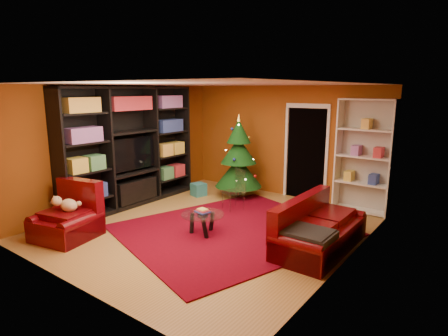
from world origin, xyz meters
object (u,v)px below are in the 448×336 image
Objects in this scene: gift_box_red at (236,190)px; christmas_tree at (239,157)px; coffee_table at (203,224)px; dog at (69,205)px; white_bookshelf at (364,157)px; sofa at (321,224)px; rug at (232,230)px; gift_box_teal at (199,189)px; media_unit at (130,147)px; acrylic_chair at (233,192)px; armchair at (65,216)px.

christmas_tree is at bearing -30.70° from gift_box_red.
dog is at bearing -139.88° from coffee_table.
coffee_table is (-1.82, -2.97, -0.97)m from white_bookshelf.
white_bookshelf is at bearing 2.16° from sofa.
white_bookshelf is at bearing 58.81° from rug.
dog is at bearing -91.11° from gift_box_teal.
sofa reaches higher than gift_box_teal.
sofa is (0.07, -2.30, -0.75)m from white_bookshelf.
gift_box_red is at bearing 149.30° from christmas_tree.
rug is 0.58m from coffee_table.
media_unit is 4.29× the size of acrylic_chair.
gift_box_red is 0.26× the size of coffee_table.
christmas_tree is 0.83× the size of white_bookshelf.
white_bookshelf is at bearing 12.12° from christmas_tree.
coffee_table is at bearing 109.84° from sofa.
white_bookshelf is 5.71m from dog.
white_bookshelf is 1.25× the size of sofa.
media_unit reaches higher than rug.
white_bookshelf is at bearing 10.10° from gift_box_red.
gift_box_teal is 0.16× the size of sofa.
dog reaches higher than rug.
media_unit is 2.68m from coffee_table.
acrylic_chair reaches higher than gift_box_teal.
sofa reaches higher than armchair.
gift_box_red is 0.49× the size of dog.
dog reaches higher than coffee_table.
armchair is (-0.76, -3.98, 0.29)m from gift_box_red.
christmas_tree is 4.05m from armchair.
sofa is 2.55× the size of coffee_table.
acrylic_chair is (1.40, 2.97, 0.00)m from armchair.
dog is (-0.72, -3.92, 0.48)m from gift_box_red.
white_bookshelf is at bearing 58.32° from acrylic_chair.
armchair is at bearing 121.26° from sofa.
sofa reaches higher than dog.
rug is 1.25m from acrylic_chair.
coffee_table is at bearing 28.25° from dog.
acrylic_chair reaches higher than dog.
sofa is (4.29, 0.23, -0.87)m from media_unit.
gift_box_teal is at bearing -136.20° from gift_box_red.
white_bookshelf is at bearing 17.96° from gift_box_teal.
coffee_table is at bearing -120.23° from white_bookshelf.
media_unit is 3.36× the size of armchair.
christmas_tree is 3.31m from sofa.
acrylic_chair is at bearing 26.16° from media_unit.
coffee_table is at bearing -47.68° from gift_box_teal.
white_bookshelf reaches higher than christmas_tree.
armchair reaches higher than dog.
acrylic_chair is (-2.19, -1.52, -0.77)m from white_bookshelf.
white_bookshelf is (2.84, 0.51, 1.06)m from gift_box_red.
gift_box_red is (-0.13, 0.08, -0.86)m from christmas_tree.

